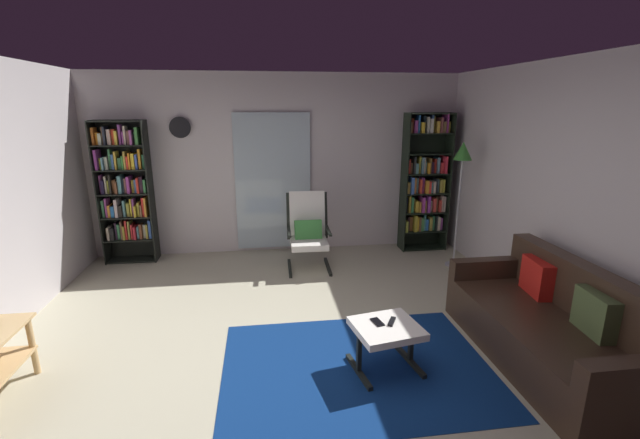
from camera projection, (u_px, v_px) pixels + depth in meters
name	position (u px, v px, depth m)	size (l,w,h in m)	color
ground_plane	(296.00, 354.00, 3.76)	(7.02, 7.02, 0.00)	#B9B397
wall_back	(278.00, 165.00, 6.19)	(5.60, 0.06, 2.60)	silver
wall_right	(594.00, 203.00, 3.77)	(0.06, 6.00, 2.60)	silver
glass_door_panel	(273.00, 182.00, 6.18)	(1.10, 0.01, 2.00)	silver
area_rug	(356.00, 367.00, 3.57)	(2.25, 1.65, 0.01)	navy
bookshelf_near_tv	(125.00, 189.00, 5.77)	(0.68, 0.30, 1.96)	black
bookshelf_near_sofa	(424.00, 183.00, 6.28)	(0.68, 0.30, 2.05)	black
leather_sofa	(551.00, 328.00, 3.60)	(0.86, 1.96, 0.84)	#39271C
lounge_armchair	(308.00, 229.00, 5.67)	(0.58, 0.66, 1.02)	black
ottoman	(386.00, 333.00, 3.46)	(0.60, 0.57, 0.41)	white
tv_remote	(392.00, 321.00, 3.49)	(0.04, 0.14, 0.02)	black
cell_phone	(377.00, 322.00, 3.49)	(0.07, 0.14, 0.01)	black
floor_lamp_by_shelf	(462.00, 162.00, 5.46)	(0.24, 0.24, 1.69)	#A5A5AD
wall_clock	(180.00, 127.00, 5.79)	(0.29, 0.03, 0.29)	silver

